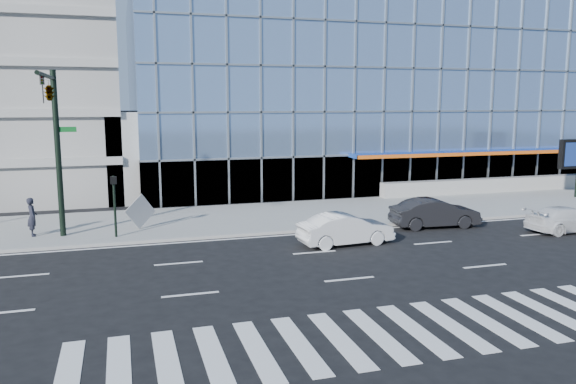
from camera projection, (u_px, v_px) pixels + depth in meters
name	position (u px, v px, depth m)	size (l,w,h in m)	color
ground	(314.00, 252.00, 25.07)	(160.00, 160.00, 0.00)	black
sidewalk	(269.00, 216.00, 32.62)	(120.00, 8.00, 0.15)	gray
theatre_building	(364.00, 93.00, 52.43)	(42.00, 26.00, 15.00)	#7495C2
ramp_block	(152.00, 154.00, 39.92)	(6.00, 8.00, 6.00)	gray
retaining_wall	(561.00, 182.00, 42.73)	(30.00, 0.80, 1.00)	gray
traffic_signal	(52.00, 113.00, 25.30)	(1.14, 5.74, 8.00)	black
ped_signal_post	(114.00, 197.00, 27.00)	(0.30, 0.33, 3.00)	black
white_suv	(567.00, 219.00, 29.01)	(1.83, 4.51, 1.31)	white
white_sedan	(346.00, 229.00, 26.36)	(1.58, 4.52, 1.49)	silver
dark_sedan	(435.00, 213.00, 30.01)	(1.64, 4.71, 1.55)	black
pedestrian	(32.00, 217.00, 27.39)	(0.69, 0.46, 1.90)	black
tilted_panel	(140.00, 211.00, 28.96)	(1.30, 0.06, 1.30)	#A0A0A0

